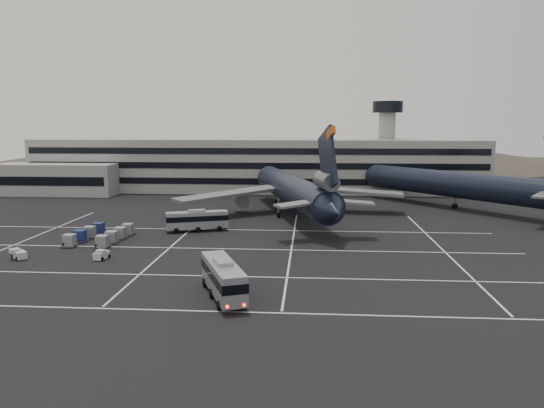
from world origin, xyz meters
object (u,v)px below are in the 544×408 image
(trijet_main, at_px, (293,190))
(bus_far, at_px, (197,219))
(tug_a, at_px, (101,255))
(uld_cluster, at_px, (100,235))
(bus_near, at_px, (223,277))

(trijet_main, bearing_deg, bus_far, -149.93)
(tug_a, bearing_deg, uld_cluster, 124.31)
(bus_far, bearing_deg, uld_cluster, 102.92)
(trijet_main, xyz_separation_m, tug_a, (-24.67, -35.93, -4.61))
(bus_near, height_order, tug_a, bus_near)
(uld_cluster, bearing_deg, trijet_main, 40.13)
(trijet_main, distance_m, uld_cluster, 38.57)
(bus_far, relative_size, tug_a, 4.31)
(trijet_main, xyz_separation_m, bus_near, (-5.66, -50.16, -3.03))
(bus_near, distance_m, uld_cluster, 34.77)
(bus_near, xyz_separation_m, uld_cluster, (-23.64, 25.46, -1.28))
(bus_far, xyz_separation_m, uld_cluster, (-13.52, -8.58, -1.09))
(trijet_main, distance_m, tug_a, 43.83)
(trijet_main, distance_m, bus_near, 50.57)
(bus_far, height_order, uld_cluster, bus_far)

